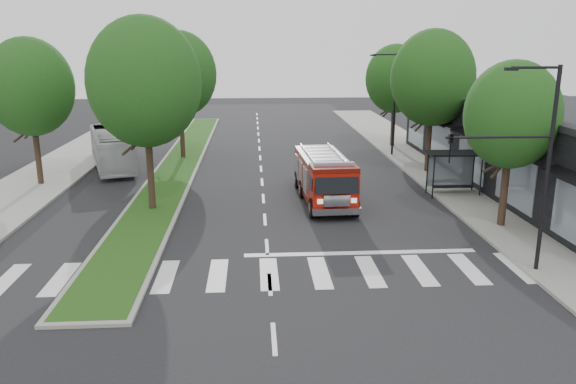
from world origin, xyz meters
name	(u,v)px	position (x,y,z in m)	size (l,w,h in m)	color
ground	(267,247)	(0.00, 0.00, 0.00)	(140.00, 140.00, 0.00)	black
sidewalk_right	(461,186)	(12.50, 10.00, 0.07)	(5.00, 80.00, 0.15)	gray
sidewalk_left	(21,193)	(-14.50, 10.00, 0.07)	(5.00, 80.00, 0.15)	gray
median	(180,163)	(-6.00, 18.00, 0.08)	(3.00, 50.00, 0.15)	gray
storefront_row	(535,147)	(17.00, 10.00, 2.50)	(8.00, 30.00, 5.00)	black
bus_shelter	(454,161)	(11.20, 8.15, 2.04)	(3.20, 1.60, 2.61)	black
tree_right_near	(512,115)	(11.50, 2.00, 5.51)	(4.40, 4.40, 8.05)	black
tree_right_mid	(433,78)	(11.50, 14.00, 6.49)	(5.60, 5.60, 9.72)	black
tree_right_far	(395,79)	(11.50, 24.00, 5.84)	(5.00, 5.00, 8.73)	black
tree_median_near	(145,82)	(-6.00, 6.00, 6.81)	(5.80, 5.80, 10.16)	black
tree_median_far	(179,74)	(-6.00, 20.00, 6.49)	(5.60, 5.60, 9.72)	black
tree_left_mid	(30,87)	(-14.00, 12.00, 6.16)	(5.20, 5.20, 9.16)	black
streetlight_right_near	(526,156)	(9.61, -3.50, 4.67)	(4.08, 0.22, 8.00)	black
streetlight_right_far	(392,100)	(10.35, 20.00, 4.48)	(2.11, 0.20, 8.00)	black
fire_engine	(324,178)	(3.44, 7.33, 1.37)	(2.85, 8.32, 2.85)	#5D0C05
city_bus	(112,148)	(-10.74, 17.25, 1.40)	(2.36, 10.07, 2.81)	silver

